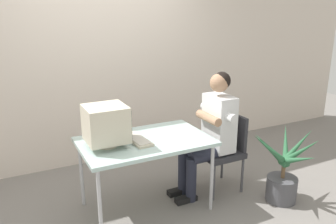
{
  "coord_description": "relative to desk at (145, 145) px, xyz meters",
  "views": [
    {
      "loc": [
        -1.21,
        -2.9,
        1.98
      ],
      "look_at": [
        0.25,
        0.0,
        1.0
      ],
      "focal_mm": 36.57,
      "sensor_mm": 36.0,
      "label": 1
    }
  ],
  "objects": [
    {
      "name": "desk_mug",
      "position": [
        -0.12,
        0.27,
        0.1
      ],
      "size": [
        0.08,
        0.09,
        0.09
      ],
      "color": "black",
      "rests_on": "desk"
    },
    {
      "name": "potted_plant",
      "position": [
        1.34,
        -0.54,
        -0.37
      ],
      "size": [
        0.69,
        0.8,
        0.81
      ],
      "color": "#4C4C51",
      "rests_on": "ground_plane"
    },
    {
      "name": "person_seated",
      "position": [
        0.77,
        -0.01,
        0.04
      ],
      "size": [
        0.68,
        0.57,
        1.36
      ],
      "color": "silver",
      "rests_on": "ground_plane"
    },
    {
      "name": "crt_monitor",
      "position": [
        -0.38,
        0.02,
        0.27
      ],
      "size": [
        0.39,
        0.36,
        0.39
      ],
      "color": "beige",
      "rests_on": "desk"
    },
    {
      "name": "desk",
      "position": [
        0.0,
        0.0,
        0.0
      ],
      "size": [
        1.27,
        0.8,
        0.75
      ],
      "color": "#B7B7BC",
      "rests_on": "ground_plane"
    },
    {
      "name": "office_chair",
      "position": [
        0.95,
        -0.01,
        -0.2
      ],
      "size": [
        0.44,
        0.44,
        0.86
      ],
      "color": "#4C4C51",
      "rests_on": "ground_plane"
    },
    {
      "name": "wall_back",
      "position": [
        0.3,
        1.4,
        0.8
      ],
      "size": [
        8.0,
        0.1,
        3.0
      ],
      "primitive_type": "cube",
      "color": "beige",
      "rests_on": "ground_plane"
    },
    {
      "name": "keyboard",
      "position": [
        -0.08,
        0.01,
        0.07
      ],
      "size": [
        0.18,
        0.44,
        0.03
      ],
      "color": "beige",
      "rests_on": "desk"
    },
    {
      "name": "ground_plane",
      "position": [
        0.0,
        0.0,
        -0.7
      ],
      "size": [
        12.0,
        12.0,
        0.0
      ],
      "primitive_type": "plane",
      "color": "gray"
    }
  ]
}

